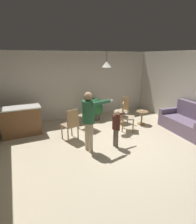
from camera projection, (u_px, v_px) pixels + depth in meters
ground at (119, 147)px, 5.22m from camera, size 7.68×7.68×0.00m
wall_back at (80, 85)px, 7.58m from camera, size 6.40×0.10×2.70m
couch_floral at (187, 123)px, 6.19m from camera, size 1.04×1.88×1.00m
kitchen_counter at (21, 121)px, 5.92m from camera, size 1.26×0.66×0.95m
side_table_by_couch at (142, 116)px, 6.88m from camera, size 0.44×0.44×0.52m
person_adult at (89, 116)px, 4.73m from camera, size 0.84×0.47×1.64m
person_child at (116, 124)px, 5.04m from camera, size 0.57×0.34×1.10m
dining_chair_by_counter at (126, 115)px, 6.25m from camera, size 0.59×0.59×1.00m
dining_chair_near_wall at (71, 124)px, 5.50m from camera, size 0.52×0.52×1.00m
dining_chair_centre_back at (87, 114)px, 6.39m from camera, size 0.56×0.56×1.00m
dining_chair_spare at (123, 109)px, 7.01m from camera, size 0.48×0.48×1.00m
potted_plant_corner at (96, 108)px, 7.32m from camera, size 0.60×0.60×0.92m
spare_remote_on_table at (142, 111)px, 6.81m from camera, size 0.10×0.13×0.04m
ceiling_light_pendant at (107, 64)px, 5.94m from camera, size 0.32×0.32×0.55m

